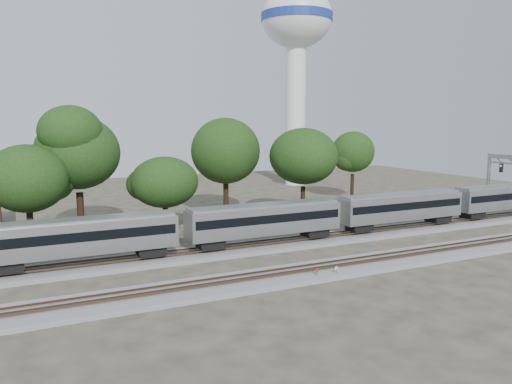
% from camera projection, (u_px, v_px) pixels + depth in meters
% --- Properties ---
extents(ground, '(160.00, 160.00, 0.00)m').
position_uv_depth(ground, '(247.00, 269.00, 45.65)').
color(ground, '#383328').
rests_on(ground, ground).
extents(track_far, '(160.00, 5.00, 0.73)m').
position_uv_depth(track_far, '(222.00, 251.00, 50.98)').
color(track_far, slate).
rests_on(track_far, ground).
extents(track_near, '(160.00, 5.00, 0.73)m').
position_uv_depth(track_near, '(266.00, 279.00, 42.04)').
color(track_near, slate).
rests_on(track_near, ground).
extents(train, '(125.39, 3.05, 4.50)m').
position_uv_depth(train, '(402.00, 206.00, 60.52)').
color(train, '#B6B8BE').
rests_on(train, ground).
extents(switch_stand_red, '(0.31, 0.13, 1.00)m').
position_uv_depth(switch_stand_red, '(317.00, 272.00, 42.43)').
color(switch_stand_red, '#512D19').
rests_on(switch_stand_red, ground).
extents(switch_stand_white, '(0.31, 0.06, 0.98)m').
position_uv_depth(switch_stand_white, '(336.00, 271.00, 42.96)').
color(switch_stand_white, '#512D19').
rests_on(switch_stand_white, ground).
extents(switch_lever, '(0.54, 0.37, 0.30)m').
position_uv_depth(switch_lever, '(325.00, 275.00, 43.16)').
color(switch_lever, '#512D19').
rests_on(switch_lever, ground).
extents(water_tower, '(14.56, 14.56, 40.30)m').
position_uv_depth(water_tower, '(296.00, 39.00, 101.74)').
color(water_tower, silver).
rests_on(water_tower, ground).
extents(signal_gantry, '(0.61, 7.23, 8.79)m').
position_uv_depth(signal_gantry, '(510.00, 173.00, 68.07)').
color(signal_gantry, gray).
rests_on(signal_gantry, ground).
extents(tree_2, '(7.68, 7.68, 10.83)m').
position_uv_depth(tree_2, '(27.00, 179.00, 50.98)').
color(tree_2, black).
rests_on(tree_2, ground).
extents(tree_3, '(10.04, 10.04, 14.15)m').
position_uv_depth(tree_3, '(78.00, 153.00, 56.09)').
color(tree_3, black).
rests_on(tree_3, ground).
extents(tree_4, '(6.35, 6.35, 8.96)m').
position_uv_depth(tree_4, '(165.00, 182.00, 58.64)').
color(tree_4, black).
rests_on(tree_4, ground).
extents(tree_5, '(9.43, 9.43, 13.30)m').
position_uv_depth(tree_5, '(226.00, 151.00, 68.96)').
color(tree_5, black).
rests_on(tree_5, ground).
extents(tree_6, '(8.91, 8.91, 12.56)m').
position_uv_depth(tree_6, '(303.00, 156.00, 65.93)').
color(tree_6, black).
rests_on(tree_6, ground).
extents(tree_7, '(8.35, 8.35, 11.77)m').
position_uv_depth(tree_7, '(353.00, 152.00, 84.18)').
color(tree_7, black).
rests_on(tree_7, ground).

